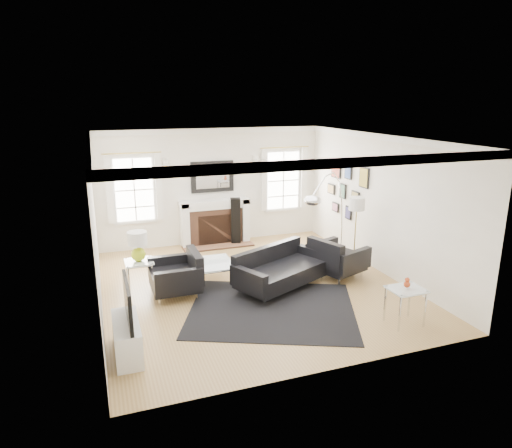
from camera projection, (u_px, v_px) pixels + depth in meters
name	position (u px, v px, depth m)	size (l,w,h in m)	color
floor	(253.00, 286.00, 8.75)	(6.00, 6.00, 0.00)	#9F7642
back_wall	(212.00, 187.00, 11.10)	(5.50, 0.04, 2.80)	white
front_wall	(332.00, 272.00, 5.65)	(5.50, 0.04, 2.80)	white
left_wall	(95.00, 229.00, 7.49)	(0.04, 6.00, 2.80)	white
right_wall	(380.00, 204.00, 9.26)	(0.04, 6.00, 2.80)	white
ceiling	(253.00, 138.00, 8.00)	(5.50, 6.00, 0.02)	white
crown_molding	(253.00, 142.00, 8.02)	(5.50, 6.00, 0.12)	white
fireplace	(215.00, 223.00, 11.14)	(1.70, 0.69, 1.11)	white
mantel_mirror	(212.00, 177.00, 10.99)	(1.05, 0.07, 0.75)	black
window_left	(134.00, 190.00, 10.44)	(1.24, 0.15, 1.62)	white
window_right	(283.00, 180.00, 11.63)	(1.24, 0.15, 1.62)	white
gallery_wall	(346.00, 187.00, 10.39)	(0.04, 1.73, 1.29)	black
tv_unit	(127.00, 333.00, 6.33)	(0.35, 1.00, 1.09)	white
area_rug	(272.00, 309.00, 7.77)	(2.76, 2.30, 0.01)	black
sofa	(279.00, 270.00, 8.64)	(2.06, 1.56, 0.61)	black
armchair_left	(178.00, 276.00, 8.28)	(0.88, 0.98, 0.66)	black
armchair_right	(336.00, 259.00, 9.13)	(1.16, 1.23, 0.67)	black
coffee_table	(209.00, 264.00, 8.82)	(0.90, 0.90, 0.40)	silver
side_table_left	(139.00, 267.00, 8.47)	(0.51, 0.51, 0.56)	silver
nesting_table	(406.00, 296.00, 7.15)	(0.55, 0.46, 0.60)	silver
gourd_lamp	(138.00, 244.00, 8.35)	(0.35, 0.35, 0.57)	#ACC218
orange_vase	(407.00, 283.00, 7.10)	(0.10, 0.10, 0.16)	#B93D17
arc_floor_lamp	(328.00, 220.00, 8.92)	(1.54, 1.43, 2.18)	white
stick_floor_lamp	(357.00, 208.00, 9.09)	(0.32, 0.32, 1.58)	gold
speaker_tower	(236.00, 221.00, 11.16)	(0.23, 0.23, 1.14)	black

